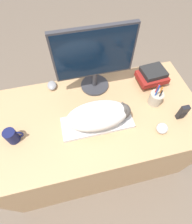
{
  "coord_description": "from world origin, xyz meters",
  "views": [
    {
      "loc": [
        -0.15,
        -0.24,
        1.75
      ],
      "look_at": [
        -0.0,
        0.36,
        0.8
      ],
      "focal_mm": 28.0,
      "sensor_mm": 36.0,
      "label": 1
    }
  ],
  "objects": [
    {
      "name": "monitor",
      "position": [
        0.05,
        0.64,
        1.02
      ],
      "size": [
        0.53,
        0.21,
        0.47
      ],
      "color": "#333338",
      "rests_on": "desk"
    },
    {
      "name": "ground_plane",
      "position": [
        0.0,
        0.0,
        0.0
      ],
      "size": [
        12.0,
        12.0,
        0.0
      ],
      "primitive_type": "plane",
      "color": "#6B5B4C"
    },
    {
      "name": "computer_mouse",
      "position": [
        -0.27,
        0.7,
        0.76
      ],
      "size": [
        0.07,
        0.09,
        0.04
      ],
      "color": "gray",
      "rests_on": "desk"
    },
    {
      "name": "coffee_mug",
      "position": [
        -0.53,
        0.32,
        0.79
      ],
      "size": [
        0.11,
        0.07,
        0.1
      ],
      "color": "#141947",
      "rests_on": "desk"
    },
    {
      "name": "desk",
      "position": [
        0.0,
        0.38,
        0.37
      ],
      "size": [
        1.48,
        0.76,
        0.74
      ],
      "color": "tan",
      "rests_on": "ground_plane"
    },
    {
      "name": "phone",
      "position": [
        0.54,
        0.23,
        0.8
      ],
      "size": [
        0.05,
        0.03,
        0.12
      ],
      "color": "black",
      "rests_on": "desk"
    },
    {
      "name": "keyboard",
      "position": [
        -0.01,
        0.31,
        0.76
      ],
      "size": [
        0.46,
        0.17,
        0.02
      ],
      "color": "silver",
      "rests_on": "desk"
    },
    {
      "name": "pen_cup",
      "position": [
        0.43,
        0.39,
        0.79
      ],
      "size": [
        0.09,
        0.09,
        0.19
      ],
      "color": "#B2A893",
      "rests_on": "desk"
    },
    {
      "name": "baseball",
      "position": [
        0.38,
        0.16,
        0.78
      ],
      "size": [
        0.07,
        0.07,
        0.07
      ],
      "color": "silver",
      "rests_on": "desk"
    },
    {
      "name": "book_stack",
      "position": [
        0.48,
        0.58,
        0.8
      ],
      "size": [
        0.22,
        0.18,
        0.11
      ],
      "color": "brown",
      "rests_on": "desk"
    },
    {
      "name": "cat",
      "position": [
        0.01,
        0.31,
        0.84
      ],
      "size": [
        0.41,
        0.2,
        0.15
      ],
      "color": "white",
      "rests_on": "keyboard"
    }
  ]
}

